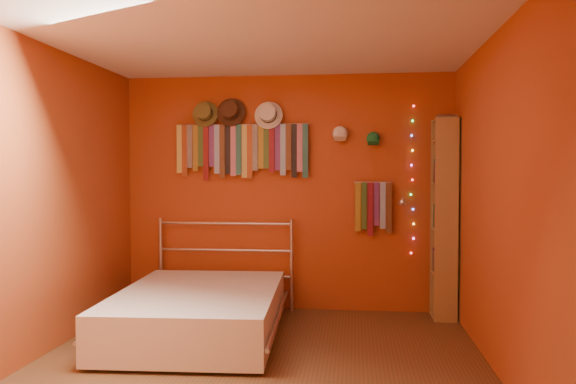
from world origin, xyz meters
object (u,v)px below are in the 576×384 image
at_px(tie_rack, 242,148).
at_px(bookshelf, 449,217).
at_px(reading_lamp, 402,202).
at_px(bed, 199,311).

xyz_separation_m(tie_rack, bookshelf, (2.13, -0.15, -0.71)).
relative_size(tie_rack, bookshelf, 0.72).
distance_m(reading_lamp, bookshelf, 0.48).
bearing_deg(tie_rack, reading_lamp, -6.01).
bearing_deg(bed, reading_lamp, 22.28).
relative_size(reading_lamp, bookshelf, 0.16).
bearing_deg(bookshelf, tie_rack, 175.85).
bearing_deg(tie_rack, bed, -99.51).
bearing_deg(bed, bookshelf, 18.21).
height_order(reading_lamp, bed, reading_lamp).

